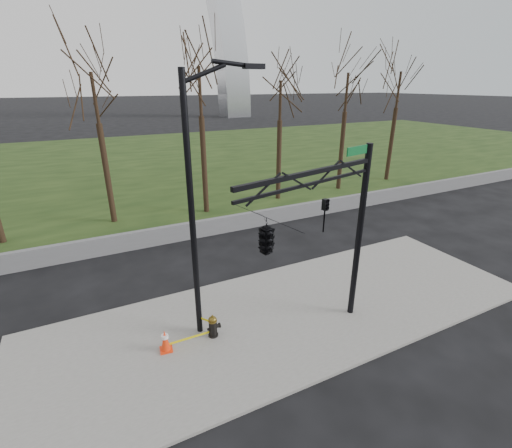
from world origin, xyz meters
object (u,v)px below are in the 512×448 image
fire_hydrant (213,326)px  street_light (198,195)px  traffic_signal_mast (289,228)px  traffic_cone (165,340)px

fire_hydrant → street_light: bearing=99.9°
street_light → traffic_signal_mast: (1.71, -2.13, -0.55)m
street_light → traffic_signal_mast: bearing=-52.3°
fire_hydrant → street_light: 4.26m
traffic_cone → street_light: 4.49m
fire_hydrant → traffic_signal_mast: traffic_signal_mast is taller
fire_hydrant → traffic_signal_mast: bearing=-47.1°
traffic_cone → traffic_signal_mast: traffic_signal_mast is taller
street_light → traffic_signal_mast: street_light is taller
traffic_cone → street_light: street_light is taller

